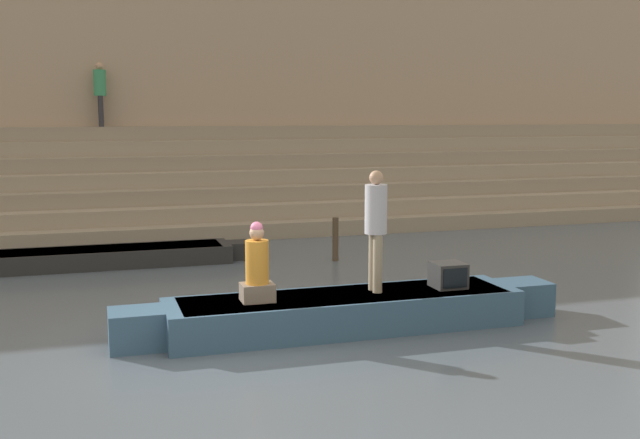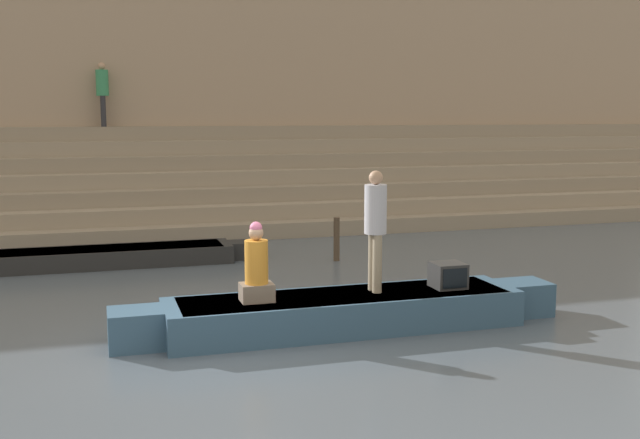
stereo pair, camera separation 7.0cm
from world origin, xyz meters
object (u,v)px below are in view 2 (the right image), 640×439
rowboat_main (345,311)px  mooring_post (337,239)px  person_rowing (256,269)px  person_on_steps (102,90)px  person_standing (375,222)px  moored_boat_shore (112,256)px  tv_set (448,275)px

rowboat_main → mooring_post: bearing=75.9°
mooring_post → person_rowing: bearing=-119.5°
mooring_post → person_on_steps: person_on_steps is taller
person_standing → moored_boat_shore: person_standing is taller
person_standing → person_rowing: person_standing is taller
rowboat_main → person_standing: person_standing is taller
person_standing → tv_set: bearing=6.5°
rowboat_main → tv_set: size_ratio=14.09×
tv_set → moored_boat_shore: (-4.60, 5.64, -0.49)m
rowboat_main → moored_boat_shore: 6.37m
tv_set → mooring_post: 4.80m
person_rowing → tv_set: size_ratio=2.38×
person_rowing → person_on_steps: (-1.73, 11.57, 2.72)m
person_on_steps → person_rowing: bearing=-80.0°
person_on_steps → mooring_post: bearing=-55.4°
person_rowing → tv_set: person_rowing is taller
rowboat_main → person_standing: bearing=10.6°
moored_boat_shore → mooring_post: mooring_post is taller
rowboat_main → person_standing: size_ratio=3.72×
person_standing → mooring_post: size_ratio=1.91×
tv_set → mooring_post: size_ratio=0.51×
person_rowing → tv_set: (2.83, -0.03, -0.26)m
person_on_steps → moored_boat_shore: bearing=-88.8°
moored_boat_shore → person_on_steps: size_ratio=3.55×
moored_boat_shore → rowboat_main: bearing=-60.8°
rowboat_main → person_rowing: (-1.26, -0.00, 0.68)m
person_standing → tv_set: (1.10, -0.09, -0.82)m
person_rowing → mooring_post: size_ratio=1.20×
tv_set → person_on_steps: bearing=107.6°
person_standing → person_on_steps: 12.20m
rowboat_main → tv_set: bearing=1.7°
person_standing → mooring_post: (0.97, 4.70, -1.05)m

